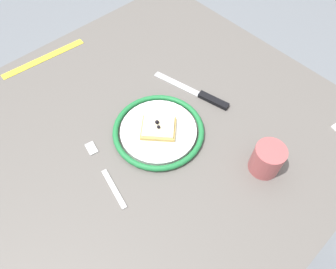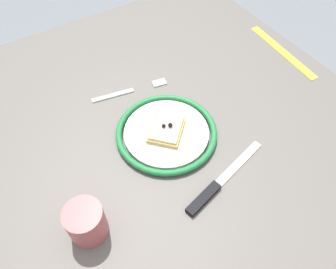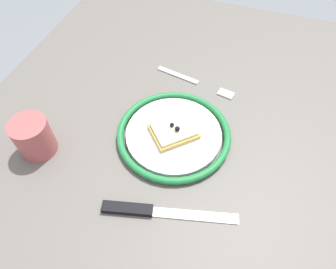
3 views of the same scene
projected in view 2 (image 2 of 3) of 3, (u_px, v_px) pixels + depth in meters
The scene contains 8 objects.
ground_plane at pixel (169, 230), 1.34m from camera, with size 6.00×6.00×0.00m, color slate.
dining_table at pixel (170, 139), 0.84m from camera, with size 1.04×0.95×0.70m.
plate at pixel (166, 132), 0.75m from camera, with size 0.24×0.24×0.02m.
pizza_slice_near at pixel (166, 129), 0.74m from camera, with size 0.11×0.11×0.03m.
knife at pixel (214, 188), 0.67m from camera, with size 0.08×0.24×0.01m.
fork at pixel (131, 91), 0.85m from camera, with size 0.05×0.20×0.00m.
cup at pixel (86, 222), 0.59m from camera, with size 0.07×0.07×0.08m, color #A54C4C.
measuring_tape at pixel (282, 51), 0.95m from camera, with size 0.27×0.02×0.00m, color yellow.
Camera 2 is at (0.42, -0.27, 1.31)m, focal length 34.60 mm.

